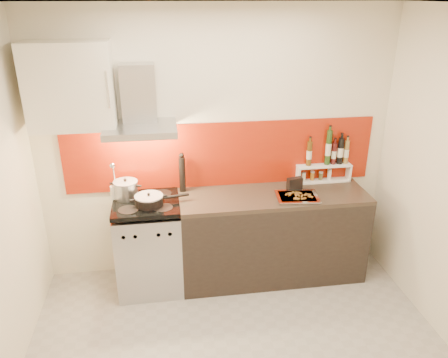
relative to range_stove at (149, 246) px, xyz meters
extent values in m
cube|color=white|center=(0.70, -1.10, 2.16)|extent=(3.40, 2.80, 0.02)
cube|color=silver|center=(0.70, 0.30, 0.86)|extent=(3.40, 0.02, 2.60)
cube|color=#991908|center=(0.75, 0.29, 0.78)|extent=(3.00, 0.02, 0.64)
cube|color=#B7B7BA|center=(0.00, 0.00, -0.02)|extent=(0.60, 0.60, 0.84)
cube|color=black|center=(0.00, -0.28, -0.11)|extent=(0.50, 0.02, 0.40)
cube|color=#B7B7BA|center=(0.00, -0.28, 0.28)|extent=(0.56, 0.02, 0.12)
cube|color=#FF190C|center=(0.00, -0.29, 0.28)|extent=(0.10, 0.01, 0.04)
cube|color=black|center=(0.00, 0.00, 0.45)|extent=(0.60, 0.60, 0.04)
cube|color=black|center=(1.20, 0.00, -0.01)|extent=(1.80, 0.60, 0.86)
cube|color=#32251E|center=(1.20, 0.00, 0.44)|extent=(1.80, 0.60, 0.04)
cube|color=#B7B7BA|center=(0.00, 0.05, 1.14)|extent=(0.62, 0.50, 0.06)
cube|color=#B7B7BA|center=(0.00, 0.20, 1.42)|extent=(0.30, 0.18, 0.50)
sphere|color=#FFD18C|center=(-0.15, 0.05, 1.10)|extent=(0.07, 0.07, 0.07)
sphere|color=#FFD18C|center=(0.15, 0.05, 1.10)|extent=(0.07, 0.07, 0.07)
cube|color=#EEE6CE|center=(-0.55, 0.13, 1.51)|extent=(0.70, 0.35, 0.72)
cylinder|color=#B7B7BA|center=(-0.18, 0.11, 0.55)|extent=(0.22, 0.22, 0.15)
cylinder|color=#99999E|center=(-0.18, 0.11, 0.63)|extent=(0.22, 0.22, 0.01)
sphere|color=black|center=(-0.18, 0.11, 0.65)|extent=(0.03, 0.03, 0.03)
cylinder|color=black|center=(0.03, -0.07, 0.51)|extent=(0.25, 0.25, 0.08)
cylinder|color=#99999E|center=(0.03, -0.07, 0.55)|extent=(0.25, 0.25, 0.01)
sphere|color=black|center=(0.03, -0.07, 0.57)|extent=(0.03, 0.03, 0.03)
cylinder|color=black|center=(0.27, -0.03, 0.52)|extent=(0.24, 0.07, 0.03)
cylinder|color=silver|center=(-0.28, 0.11, 0.53)|extent=(0.08, 0.08, 0.13)
cylinder|color=silver|center=(-0.27, 0.11, 0.70)|extent=(0.01, 0.06, 0.25)
sphere|color=silver|center=(-0.27, 0.06, 0.81)|extent=(0.05, 0.05, 0.05)
cylinder|color=black|center=(0.35, 0.20, 0.63)|extent=(0.06, 0.06, 0.34)
sphere|color=black|center=(0.35, 0.20, 0.82)|extent=(0.05, 0.05, 0.05)
cube|color=white|center=(1.77, 0.24, 0.47)|extent=(0.55, 0.15, 0.01)
cube|color=white|center=(1.50, 0.24, 0.54)|extent=(0.01, 0.15, 0.16)
cube|color=white|center=(2.04, 0.24, 0.54)|extent=(0.02, 0.15, 0.16)
cube|color=white|center=(1.77, 0.24, 0.63)|extent=(0.55, 0.15, 0.02)
cylinder|color=#4D330D|center=(1.61, 0.24, 0.76)|extent=(0.05, 0.05, 0.25)
cylinder|color=#213A15|center=(1.80, 0.24, 0.81)|extent=(0.05, 0.05, 0.35)
cylinder|color=#411111|center=(1.87, 0.24, 0.75)|extent=(0.05, 0.05, 0.22)
cylinder|color=black|center=(1.93, 0.24, 0.77)|extent=(0.06, 0.06, 0.27)
cylinder|color=olive|center=(2.00, 0.24, 0.76)|extent=(0.05, 0.05, 0.24)
cylinder|color=beige|center=(1.57, 0.24, 0.51)|extent=(0.04, 0.04, 0.07)
cylinder|color=#AA701C|center=(1.66, 0.24, 0.51)|extent=(0.04, 0.04, 0.08)
cylinder|color=brown|center=(1.75, 0.24, 0.51)|extent=(0.04, 0.04, 0.07)
cylinder|color=white|center=(1.84, 0.24, 0.52)|extent=(0.04, 0.04, 0.09)
cube|color=black|center=(1.42, 0.07, 0.52)|extent=(0.16, 0.09, 0.13)
cube|color=silver|center=(1.39, -0.12, 0.47)|extent=(0.39, 0.32, 0.01)
cube|color=silver|center=(1.39, -0.12, 0.48)|extent=(0.42, 0.34, 0.01)
cube|color=red|center=(1.39, -0.12, 0.48)|extent=(0.35, 0.27, 0.01)
cube|color=brown|center=(1.38, -0.12, 0.49)|extent=(0.02, 0.05, 0.01)
cube|color=brown|center=(1.40, -0.12, 0.49)|extent=(0.02, 0.05, 0.01)
cube|color=brown|center=(1.31, -0.08, 0.49)|extent=(0.05, 0.04, 0.01)
cube|color=brown|center=(1.43, -0.20, 0.49)|extent=(0.05, 0.03, 0.01)
cube|color=brown|center=(1.32, -0.09, 0.49)|extent=(0.04, 0.05, 0.01)
cube|color=brown|center=(1.36, -0.19, 0.49)|extent=(0.05, 0.04, 0.01)
cube|color=brown|center=(1.47, -0.12, 0.49)|extent=(0.04, 0.05, 0.01)
cube|color=brown|center=(1.41, -0.05, 0.49)|extent=(0.05, 0.03, 0.01)
cube|color=brown|center=(1.43, -0.14, 0.49)|extent=(0.04, 0.05, 0.01)
cube|color=brown|center=(1.34, -0.08, 0.49)|extent=(0.05, 0.04, 0.01)
cube|color=brown|center=(1.37, -0.18, 0.49)|extent=(0.05, 0.04, 0.01)
cube|color=brown|center=(1.43, -0.07, 0.49)|extent=(0.05, 0.04, 0.01)
cube|color=brown|center=(1.35, -0.06, 0.49)|extent=(0.05, 0.02, 0.01)
cube|color=brown|center=(1.50, -0.12, 0.49)|extent=(0.05, 0.02, 0.01)
cube|color=brown|center=(1.51, -0.16, 0.49)|extent=(0.05, 0.04, 0.01)
cube|color=brown|center=(1.39, -0.05, 0.49)|extent=(0.05, 0.04, 0.01)
camera|label=1|loc=(0.18, -3.64, 2.22)|focal=35.00mm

